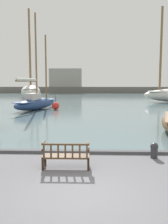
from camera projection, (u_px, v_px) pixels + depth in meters
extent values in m
plane|color=slate|center=(84.00, 194.00, 6.57)|extent=(160.00, 160.00, 0.00)
cube|color=slate|center=(91.00, 97.00, 50.24)|extent=(100.00, 80.00, 0.08)
cube|color=#4C4C50|center=(87.00, 152.00, 10.39)|extent=(40.00, 0.30, 0.12)
cube|color=black|center=(45.00, 160.00, 8.81)|extent=(0.07, 0.07, 0.42)
cube|color=black|center=(88.00, 160.00, 8.77)|extent=(0.07, 0.07, 0.42)
cube|color=black|center=(43.00, 164.00, 8.36)|extent=(0.07, 0.07, 0.42)
cube|color=black|center=(88.00, 164.00, 8.32)|extent=(0.07, 0.07, 0.42)
cube|color=#4C331E|center=(66.00, 156.00, 8.54)|extent=(1.60, 0.53, 0.06)
cube|color=#4C331E|center=(65.00, 144.00, 8.27)|extent=(1.60, 0.06, 0.06)
cube|color=#4C331E|center=(44.00, 151.00, 8.32)|extent=(0.06, 0.04, 0.41)
cube|color=#4C331E|center=(51.00, 151.00, 8.31)|extent=(0.06, 0.04, 0.41)
cube|color=#4C331E|center=(58.00, 151.00, 8.30)|extent=(0.06, 0.04, 0.41)
cube|color=#4C331E|center=(65.00, 151.00, 8.29)|extent=(0.06, 0.04, 0.41)
cube|color=#4C331E|center=(73.00, 151.00, 8.29)|extent=(0.06, 0.04, 0.41)
cube|color=#4C331E|center=(80.00, 151.00, 8.28)|extent=(0.06, 0.04, 0.41)
cube|color=#4C331E|center=(87.00, 151.00, 8.27)|extent=(0.06, 0.04, 0.41)
cube|color=black|center=(43.00, 149.00, 8.44)|extent=(0.06, 0.30, 0.06)
cube|color=#4C331E|center=(43.00, 142.00, 8.51)|extent=(0.06, 0.47, 0.04)
cube|color=black|center=(88.00, 150.00, 8.40)|extent=(0.06, 0.30, 0.06)
cube|color=#4C331E|center=(89.00, 143.00, 8.46)|extent=(0.06, 0.47, 0.04)
cylinder|color=brown|center=(161.00, 49.00, 35.58)|extent=(0.32, 0.32, 11.86)
ellipsoid|color=navy|center=(36.00, 104.00, 26.29)|extent=(4.04, 7.49, 1.20)
cube|color=#516B9E|center=(36.00, 101.00, 26.25)|extent=(3.34, 6.52, 0.08)
cube|color=beige|center=(33.00, 97.00, 25.69)|extent=(1.47, 1.94, 0.77)
cylinder|color=brown|center=(36.00, 57.00, 25.89)|extent=(0.17, 0.17, 8.95)
cylinder|color=brown|center=(27.00, 81.00, 24.51)|extent=(1.31, 3.45, 0.14)
cylinder|color=silver|center=(27.00, 80.00, 24.49)|extent=(1.32, 3.16, 0.28)
cylinder|color=brown|center=(46.00, 67.00, 27.87)|extent=(0.17, 0.17, 7.09)
ellipsoid|color=silver|center=(31.00, 92.00, 45.82)|extent=(6.07, 12.46, 2.37)
cube|color=white|center=(31.00, 88.00, 45.75)|extent=(4.91, 10.86, 0.08)
cylinder|color=brown|center=(30.00, 49.00, 45.20)|extent=(0.34, 0.34, 14.06)
cylinder|color=brown|center=(30.00, 72.00, 43.48)|extent=(1.32, 4.53, 0.27)
cylinder|color=brown|center=(30.00, 62.00, 48.65)|extent=(0.34, 0.34, 10.06)
cylinder|color=brown|center=(31.00, 87.00, 52.44)|extent=(0.67, 1.79, 0.27)
cylinder|color=#2D2D33|center=(154.00, 152.00, 9.71)|extent=(0.27, 0.27, 0.45)
sphere|color=#2D2D33|center=(154.00, 147.00, 9.69)|extent=(0.31, 0.31, 0.31)
sphere|color=red|center=(56.00, 106.00, 26.30)|extent=(0.78, 0.78, 0.78)
cylinder|color=#2D2D33|center=(55.00, 99.00, 26.21)|extent=(0.06, 0.06, 0.70)
cube|color=#66605B|center=(92.00, 90.00, 67.30)|extent=(50.16, 2.40, 1.77)
cube|color=gray|center=(65.00, 78.00, 67.15)|extent=(8.68, 2.00, 4.86)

